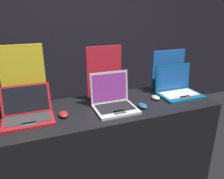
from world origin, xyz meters
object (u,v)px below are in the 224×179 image
at_px(mouse_middle, 143,106).
at_px(promo_stand_middle, 104,74).
at_px(mouse_front, 63,114).
at_px(laptop_back, 177,88).
at_px(mouse_back, 156,98).
at_px(promo_stand_back, 168,71).
at_px(laptop_middle, 113,100).
at_px(laptop_front, 28,112).
at_px(promo_stand_front, 24,79).

height_order(mouse_middle, promo_stand_middle, promo_stand_middle).
xyz_separation_m(mouse_front, laptop_back, (1.11, 0.07, 0.05)).
distance_m(mouse_back, promo_stand_back, 0.38).
relative_size(mouse_middle, mouse_back, 1.15).
height_order(mouse_back, promo_stand_back, promo_stand_back).
xyz_separation_m(mouse_front, mouse_back, (0.85, 0.04, -0.00)).
distance_m(laptop_middle, mouse_middle, 0.26).
relative_size(laptop_middle, promo_stand_middle, 0.69).
bearing_deg(laptop_front, laptop_back, 0.66).
bearing_deg(mouse_back, mouse_middle, -150.45).
xyz_separation_m(mouse_middle, promo_stand_middle, (-0.24, 0.31, 0.22)).
bearing_deg(mouse_front, mouse_middle, -6.51).
bearing_deg(mouse_middle, promo_stand_front, 159.67).
relative_size(promo_stand_front, laptop_back, 1.36).
relative_size(promo_stand_front, mouse_back, 5.55).
distance_m(laptop_middle, mouse_back, 0.44).
height_order(promo_stand_front, laptop_back, promo_stand_front).
distance_m(promo_stand_front, laptop_middle, 0.74).
xyz_separation_m(laptop_middle, laptop_back, (0.70, 0.06, -0.00)).
distance_m(laptop_front, laptop_middle, 0.67).
height_order(promo_stand_middle, promo_stand_back, promo_stand_middle).
distance_m(laptop_front, promo_stand_middle, 0.72).
bearing_deg(promo_stand_front, mouse_middle, -20.33).
relative_size(promo_stand_front, mouse_middle, 4.84).
xyz_separation_m(laptop_middle, mouse_middle, (0.24, -0.08, -0.05)).
relative_size(mouse_middle, promo_stand_back, 0.27).
bearing_deg(mouse_back, promo_stand_middle, 155.61).
relative_size(laptop_middle, promo_stand_back, 0.84).
bearing_deg(laptop_back, mouse_front, -176.29).
distance_m(promo_stand_middle, mouse_back, 0.53).
height_order(laptop_back, promo_stand_back, promo_stand_back).
distance_m(laptop_front, promo_stand_back, 1.39).
xyz_separation_m(laptop_back, mouse_back, (-0.26, -0.03, -0.05)).
relative_size(mouse_front, promo_stand_back, 0.27).
distance_m(laptop_middle, promo_stand_back, 0.75).
distance_m(promo_stand_front, promo_stand_back, 1.37).
xyz_separation_m(promo_stand_middle, promo_stand_back, (0.70, 0.01, -0.04)).
height_order(mouse_middle, laptop_back, laptop_back).
xyz_separation_m(laptop_front, mouse_front, (0.26, -0.06, -0.04)).
relative_size(mouse_front, promo_stand_front, 0.20).
relative_size(promo_stand_front, promo_stand_middle, 1.09).
height_order(mouse_front, laptop_back, laptop_back).
bearing_deg(promo_stand_front, promo_stand_middle, -2.22).
height_order(mouse_middle, promo_stand_back, promo_stand_back).
height_order(laptop_middle, promo_stand_middle, promo_stand_middle).
xyz_separation_m(promo_stand_middle, laptop_back, (0.70, -0.16, -0.17)).
distance_m(mouse_front, laptop_middle, 0.42).
relative_size(laptop_front, promo_stand_front, 0.69).
xyz_separation_m(laptop_front, promo_stand_middle, (0.67, 0.18, 0.18)).
relative_size(laptop_front, promo_stand_middle, 0.75).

